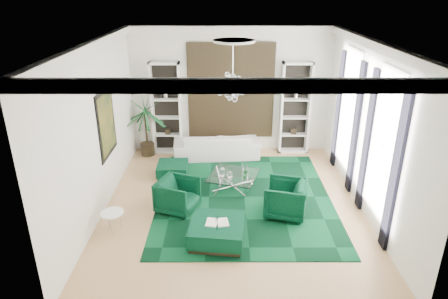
{
  "coord_description": "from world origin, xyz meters",
  "views": [
    {
      "loc": [
        -0.22,
        -8.32,
        4.86
      ],
      "look_at": [
        -0.21,
        0.5,
        1.22
      ],
      "focal_mm": 32.0,
      "sensor_mm": 36.0,
      "label": 1
    }
  ],
  "objects_px": {
    "side_table": "(113,222)",
    "armchair_left": "(178,195)",
    "sofa": "(216,145)",
    "armchair_right": "(285,199)",
    "ottoman_side": "(173,170)",
    "coffee_table": "(233,182)",
    "ottoman_front": "(217,232)",
    "palm": "(146,119)"
  },
  "relations": [
    {
      "from": "armchair_left",
      "to": "coffee_table",
      "type": "xyz_separation_m",
      "value": [
        1.31,
        1.05,
        -0.19
      ]
    },
    {
      "from": "ottoman_side",
      "to": "ottoman_front",
      "type": "relative_size",
      "value": 0.75
    },
    {
      "from": "armchair_right",
      "to": "ottoman_side",
      "type": "distance_m",
      "value": 3.45
    },
    {
      "from": "ottoman_front",
      "to": "sofa",
      "type": "bearing_deg",
      "value": 91.2
    },
    {
      "from": "armchair_right",
      "to": "ottoman_front",
      "type": "bearing_deg",
      "value": -41.36
    },
    {
      "from": "armchair_right",
      "to": "ottoman_side",
      "type": "height_order",
      "value": "armchair_right"
    },
    {
      "from": "coffee_table",
      "to": "side_table",
      "type": "xyz_separation_m",
      "value": [
        -2.58,
        -1.92,
        0.03
      ]
    },
    {
      "from": "armchair_right",
      "to": "ottoman_side",
      "type": "relative_size",
      "value": 1.11
    },
    {
      "from": "armchair_right",
      "to": "palm",
      "type": "bearing_deg",
      "value": -118.25
    },
    {
      "from": "ottoman_side",
      "to": "palm",
      "type": "distance_m",
      "value": 2.0
    },
    {
      "from": "sofa",
      "to": "side_table",
      "type": "xyz_separation_m",
      "value": [
        -2.11,
        -4.01,
        -0.14
      ]
    },
    {
      "from": "sofa",
      "to": "armchair_right",
      "type": "xyz_separation_m",
      "value": [
        1.61,
        -3.34,
        0.04
      ]
    },
    {
      "from": "ottoman_side",
      "to": "armchair_right",
      "type": "bearing_deg",
      "value": -35.8
    },
    {
      "from": "sofa",
      "to": "side_table",
      "type": "height_order",
      "value": "sofa"
    },
    {
      "from": "armchair_right",
      "to": "side_table",
      "type": "xyz_separation_m",
      "value": [
        -3.72,
        -0.68,
        -0.18
      ]
    },
    {
      "from": "ottoman_front",
      "to": "armchair_right",
      "type": "bearing_deg",
      "value": 33.82
    },
    {
      "from": "sofa",
      "to": "armchair_left",
      "type": "height_order",
      "value": "armchair_left"
    },
    {
      "from": "armchair_right",
      "to": "palm",
      "type": "distance_m",
      "value": 5.15
    },
    {
      "from": "ottoman_front",
      "to": "side_table",
      "type": "distance_m",
      "value": 2.23
    },
    {
      "from": "side_table",
      "to": "sofa",
      "type": "bearing_deg",
      "value": 62.27
    },
    {
      "from": "ottoman_side",
      "to": "ottoman_front",
      "type": "bearing_deg",
      "value": -67.33
    },
    {
      "from": "coffee_table",
      "to": "palm",
      "type": "bearing_deg",
      "value": 139.11
    },
    {
      "from": "sofa",
      "to": "ottoman_front",
      "type": "bearing_deg",
      "value": 86.16
    },
    {
      "from": "side_table",
      "to": "coffee_table",
      "type": "bearing_deg",
      "value": 36.73
    },
    {
      "from": "palm",
      "to": "sofa",
      "type": "bearing_deg",
      "value": -3.95
    },
    {
      "from": "sofa",
      "to": "ottoman_side",
      "type": "bearing_deg",
      "value": 43.46
    },
    {
      "from": "ottoman_front",
      "to": "side_table",
      "type": "height_order",
      "value": "side_table"
    },
    {
      "from": "armchair_right",
      "to": "side_table",
      "type": "bearing_deg",
      "value": -64.88
    },
    {
      "from": "armchair_left",
      "to": "armchair_right",
      "type": "relative_size",
      "value": 0.95
    },
    {
      "from": "side_table",
      "to": "armchair_left",
      "type": "bearing_deg",
      "value": 34.64
    },
    {
      "from": "palm",
      "to": "ottoman_side",
      "type": "bearing_deg",
      "value": -57.5
    },
    {
      "from": "sofa",
      "to": "armchair_right",
      "type": "relative_size",
      "value": 2.82
    },
    {
      "from": "sofa",
      "to": "ottoman_side",
      "type": "relative_size",
      "value": 3.14
    },
    {
      "from": "armchair_left",
      "to": "armchair_right",
      "type": "xyz_separation_m",
      "value": [
        2.45,
        -0.2,
        0.02
      ]
    },
    {
      "from": "coffee_table",
      "to": "palm",
      "type": "distance_m",
      "value": 3.54
    },
    {
      "from": "armchair_right",
      "to": "coffee_table",
      "type": "bearing_deg",
      "value": -122.65
    },
    {
      "from": "ottoman_side",
      "to": "ottoman_front",
      "type": "distance_m",
      "value": 3.28
    },
    {
      "from": "ottoman_front",
      "to": "palm",
      "type": "distance_m",
      "value": 5.1
    },
    {
      "from": "coffee_table",
      "to": "ottoman_front",
      "type": "bearing_deg",
      "value": -99.45
    },
    {
      "from": "armchair_left",
      "to": "palm",
      "type": "relative_size",
      "value": 0.37
    },
    {
      "from": "armchair_right",
      "to": "coffee_table",
      "type": "relative_size",
      "value": 0.78
    },
    {
      "from": "sofa",
      "to": "armchair_right",
      "type": "bearing_deg",
      "value": 110.76
    }
  ]
}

